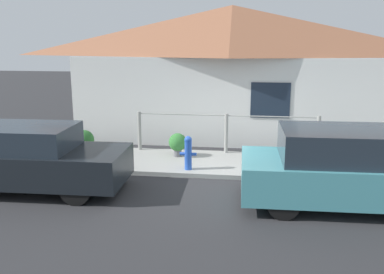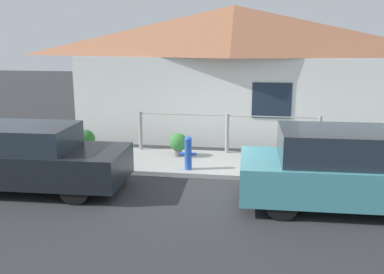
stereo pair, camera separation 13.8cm
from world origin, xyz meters
name	(u,v)px [view 1 (the left image)]	position (x,y,z in m)	size (l,w,h in m)	color
ground_plane	(220,179)	(0.00, 0.00, 0.00)	(60.00, 60.00, 0.00)	#2D2D30
sidewalk	(224,164)	(0.00, 1.06, 0.05)	(24.00, 2.12, 0.11)	#9E9E99
house	(232,37)	(0.00, 3.90, 3.18)	(9.80, 2.23, 4.10)	white
fence	(226,131)	(0.00, 1.97, 0.70)	(4.90, 0.10, 1.07)	#999993
car_left	(26,158)	(-3.98, -1.24, 0.69)	(4.15, 1.73, 1.38)	black
car_right	(344,169)	(2.42, -1.24, 0.73)	(3.97, 1.84, 1.50)	teal
fire_hydrant	(188,152)	(-0.79, 0.32, 0.53)	(0.40, 0.18, 0.81)	blue
potted_plant_near_hydrant	(178,143)	(-1.23, 1.42, 0.47)	(0.47, 0.47, 0.62)	slate
potted_plant_by_fence	(84,141)	(-3.70, 1.20, 0.48)	(0.52, 0.52, 0.68)	#9E5638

